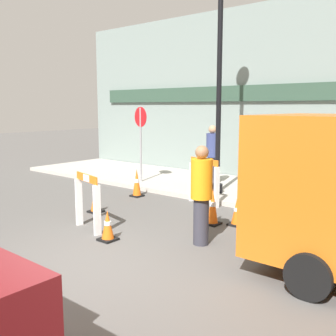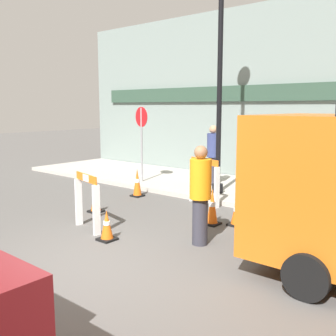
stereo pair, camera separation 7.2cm
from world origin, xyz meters
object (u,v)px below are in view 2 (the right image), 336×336
at_px(person_pedestrian, 213,153).
at_px(streetlamp_post, 221,38).
at_px(stop_sign, 142,132).
at_px(person_worker, 200,192).

bearing_deg(person_pedestrian, streetlamp_post, 134.11).
bearing_deg(stop_sign, streetlamp_post, -165.96).
bearing_deg(person_worker, person_pedestrian, -34.35).
bearing_deg(stop_sign, person_pedestrian, -143.15).
bearing_deg(person_pedestrian, stop_sign, 28.37).
relative_size(streetlamp_post, person_pedestrian, 3.61).
height_order(streetlamp_post, person_pedestrian, streetlamp_post).
height_order(person_worker, person_pedestrian, person_pedestrian).
height_order(stop_sign, person_pedestrian, stop_sign).
xyz_separation_m(stop_sign, person_pedestrian, (1.97, 0.92, -0.58)).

